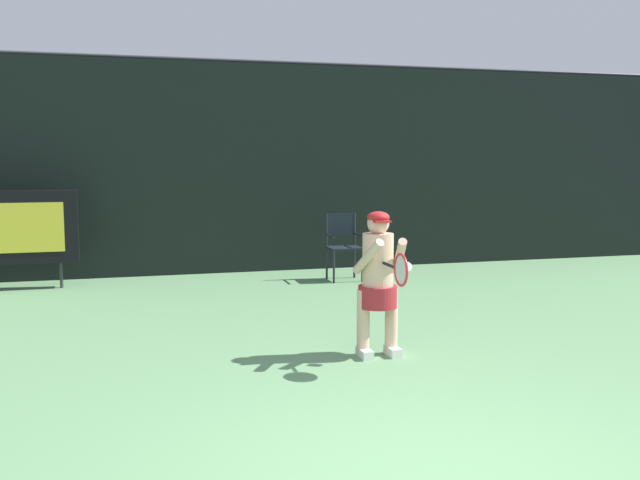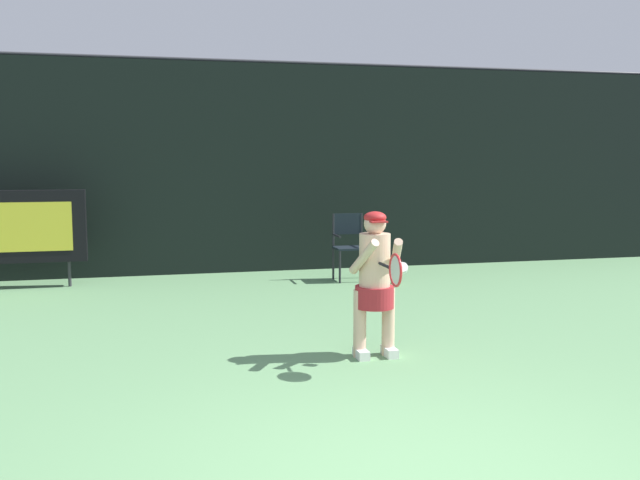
% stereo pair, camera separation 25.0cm
% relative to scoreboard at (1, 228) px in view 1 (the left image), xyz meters
% --- Properties ---
extents(backdrop_screen, '(18.00, 0.12, 3.66)m').
position_rel_scoreboard_xyz_m(backdrop_screen, '(3.53, 0.81, 0.86)').
color(backdrop_screen, black).
rests_on(backdrop_screen, ground).
extents(scoreboard, '(2.20, 0.21, 1.50)m').
position_rel_scoreboard_xyz_m(scoreboard, '(0.00, 0.00, 0.00)').
color(scoreboard, black).
rests_on(scoreboard, ground).
extents(umpire_chair, '(0.52, 0.44, 1.08)m').
position_rel_scoreboard_xyz_m(umpire_chair, '(5.21, -0.47, -0.33)').
color(umpire_chair, black).
rests_on(umpire_chair, ground).
extents(water_bottle, '(0.07, 0.07, 0.27)m').
position_rel_scoreboard_xyz_m(water_bottle, '(5.79, -0.97, -0.82)').
color(water_bottle, '#D16521').
rests_on(water_bottle, ground).
extents(tennis_player, '(0.52, 0.59, 1.46)m').
position_rel_scoreboard_xyz_m(tennis_player, '(4.19, -4.88, -0.15)').
color(tennis_player, white).
rests_on(tennis_player, ground).
extents(tennis_racket, '(0.03, 0.60, 0.31)m').
position_rel_scoreboard_xyz_m(tennis_racket, '(4.19, -5.46, 0.02)').
color(tennis_racket, black).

